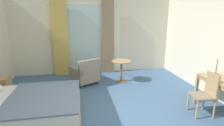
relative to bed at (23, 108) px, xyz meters
name	(u,v)px	position (x,y,z in m)	size (l,w,h in m)	color
ground	(109,122)	(1.75, -0.33, -0.32)	(6.42, 7.32, 0.10)	#426084
wall_back	(94,35)	(1.75, 3.06, 1.15)	(6.02, 0.12, 2.85)	beige
balcony_glass_door	(85,40)	(1.39, 2.98, 0.98)	(1.24, 0.02, 2.50)	silver
curtain_panel_left	(61,38)	(0.55, 2.88, 1.09)	(0.55, 0.10, 2.71)	tan
curtain_panel_right	(108,37)	(2.23, 2.88, 1.09)	(0.45, 0.10, 2.71)	#897056
bed	(23,108)	(0.00, 0.00, 0.00)	(2.23, 1.70, 0.99)	tan
nightstand	(1,87)	(-0.91, 1.28, 0.00)	(0.45, 0.44, 0.54)	tan
desk_chair	(206,92)	(3.83, -0.48, 0.25)	(0.46, 0.45, 0.94)	gray
desk_lamp	(223,64)	(4.38, -0.22, 0.78)	(0.30, 0.26, 0.47)	#4C4C51
armchair_by_window	(85,74)	(1.33, 1.84, 0.06)	(0.99, 1.01, 0.83)	gray
round_cafe_table	(121,66)	(2.51, 1.82, 0.25)	(0.63, 0.63, 0.71)	tan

